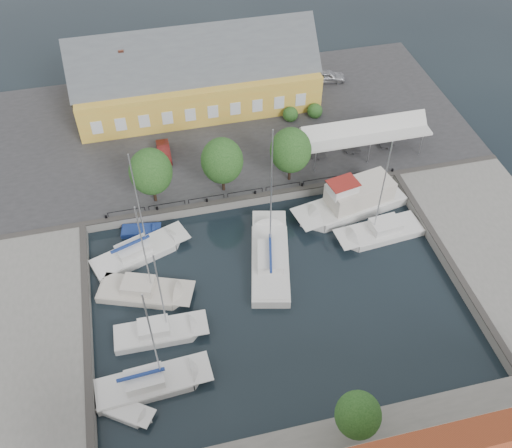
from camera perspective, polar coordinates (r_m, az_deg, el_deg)
The scene contains 19 objects.
ground at distance 51.99m, azimuth 1.54°, elevation -5.80°, with size 140.00×140.00×0.00m, color black.
north_quay at distance 67.87m, azimuth -3.37°, elevation 9.54°, with size 56.00×26.00×1.00m, color #2D2D30.
west_quay at distance 51.40m, azimuth -22.81°, elevation -11.21°, with size 12.00×24.00×1.00m, color slate.
east_quay at distance 58.41m, azimuth 23.48°, elevation -2.58°, with size 12.00×24.00×1.00m, color slate.
quay_edge_fittings at distance 54.15m, azimuth 0.33°, elevation -1.25°, with size 56.00×24.72×0.40m.
warehouse at distance 69.79m, azimuth -6.54°, elevation 14.35°, with size 28.56×14.00×9.55m.
tent_canopy at distance 62.92m, azimuth 10.81°, elevation 8.98°, with size 14.00×4.00×2.83m.
quay_trees at distance 56.38m, azimuth -3.41°, elevation 6.33°, with size 18.20×4.20×6.30m.
car_silver at distance 75.21m, azimuth 7.10°, elevation 14.47°, with size 1.86×4.63×1.58m, color #A5A7AD.
car_red at distance 63.28m, azimuth -9.20°, elevation 7.14°, with size 1.37×3.94×1.30m, color maroon.
center_sailboat at distance 53.13m, azimuth 1.41°, elevation -3.64°, with size 5.79×11.61×15.09m.
trawler at distance 58.36m, azimuth 9.72°, elevation 2.21°, with size 12.24×5.72×5.00m.
east_boat_a at distance 56.89m, azimuth 12.35°, elevation -0.85°, with size 8.92×3.63×12.24m.
west_boat_a at distance 54.89m, azimuth -11.67°, elevation -2.91°, with size 9.73×5.72×12.45m.
west_boat_b at distance 51.90m, azimuth -11.17°, elevation -6.70°, with size 8.88×5.64×11.58m.
west_boat_c at distance 49.16m, azimuth -9.70°, elevation -10.72°, with size 7.98×2.73×10.72m.
west_boat_d at distance 46.85m, azimuth -10.47°, elevation -15.45°, with size 9.29×3.25×12.11m.
launch_sw at distance 46.35m, azimuth -12.90°, elevation -17.85°, with size 4.52×3.80×0.98m.
launch_nw at distance 57.03m, azimuth -11.46°, elevation -0.76°, with size 4.06×2.17×0.88m.
Camera 1 is at (-8.75, -30.78, 40.98)m, focal length 40.00 mm.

